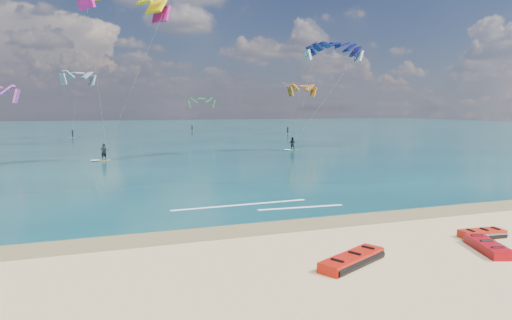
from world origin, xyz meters
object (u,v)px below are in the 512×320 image
Objects in this scene: kitesurfer_far at (313,92)px; packed_kite_mid at (482,237)px; kitesurfer_main at (114,72)px; packed_kite_right at (487,251)px; packed_kite_left at (352,265)px.

packed_kite_mid is at bearing -105.35° from kitesurfer_far.
packed_kite_mid is 0.12× the size of kitesurfer_main.
packed_kite_right is (-1.32, -1.55, 0.00)m from packed_kite_mid.
kitesurfer_main is at bearing 74.58° from packed_kite_left.
packed_kite_mid is 0.15× the size of kitesurfer_far.
kitesurfer_far is at bearing 2.42° from packed_kite_right.
packed_kite_left is 1.54× the size of packed_kite_mid.
packed_kite_left is at bearing -78.42° from kitesurfer_main.
packed_kite_mid is 40.75m from kitesurfer_far.
packed_kite_left is 0.22× the size of kitesurfer_far.
packed_kite_mid is at bearing -66.46° from kitesurfer_main.
kitesurfer_far is at bearing 38.84° from packed_kite_left.
packed_kite_left is at bearing -114.05° from kitesurfer_far.
kitesurfer_main is (-6.37, 33.53, 9.18)m from packed_kite_left.
kitesurfer_far reaches higher than packed_kite_left.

